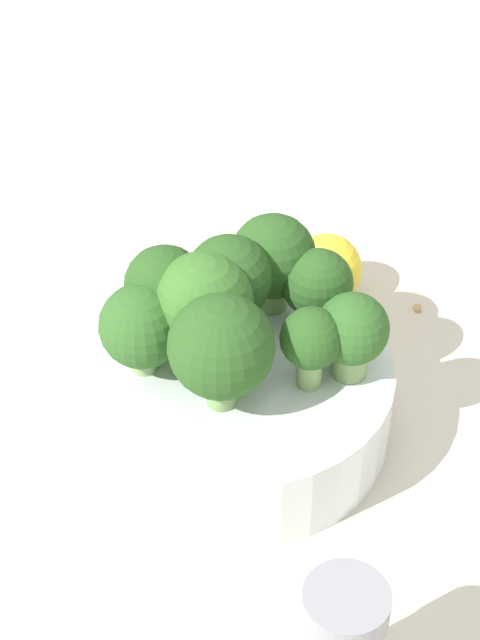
% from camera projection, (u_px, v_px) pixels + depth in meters
% --- Properties ---
extents(ground_plane, '(3.00, 3.00, 0.00)m').
position_uv_depth(ground_plane, '(240.00, 429.00, 0.60)').
color(ground_plane, beige).
extents(bowl, '(0.17, 0.17, 0.05)m').
position_uv_depth(bowl, '(240.00, 399.00, 0.58)').
color(bowl, silver).
rests_on(bowl, ground_plane).
extents(broccoli_floret_0, '(0.05, 0.05, 0.07)m').
position_uv_depth(broccoli_floret_0, '(201.00, 307.00, 0.54)').
color(broccoli_floret_0, '#8EB770').
rests_on(broccoli_floret_0, bowl).
extents(broccoli_floret_1, '(0.03, 0.03, 0.05)m').
position_uv_depth(broccoli_floret_1, '(312.00, 340.00, 0.54)').
color(broccoli_floret_1, '#84AD66').
rests_on(broccoli_floret_1, bowl).
extents(broccoli_floret_2, '(0.05, 0.05, 0.06)m').
position_uv_depth(broccoli_floret_2, '(229.00, 280.00, 0.56)').
color(broccoli_floret_2, '#8EB770').
rests_on(broccoli_floret_2, bowl).
extents(broccoli_floret_3, '(0.04, 0.04, 0.05)m').
position_uv_depth(broccoli_floret_3, '(142.00, 327.00, 0.55)').
color(broccoli_floret_3, '#84AD66').
rests_on(broccoli_floret_3, bowl).
extents(broccoli_floret_4, '(0.05, 0.05, 0.07)m').
position_uv_depth(broccoli_floret_4, '(223.00, 348.00, 0.52)').
color(broccoli_floret_4, '#7A9E5B').
rests_on(broccoli_floret_4, bowl).
extents(broccoli_floret_5, '(0.04, 0.04, 0.05)m').
position_uv_depth(broccoli_floret_5, '(317.00, 286.00, 0.57)').
color(broccoli_floret_5, '#7A9E5B').
rests_on(broccoli_floret_5, bowl).
extents(broccoli_floret_6, '(0.04, 0.04, 0.05)m').
position_uv_depth(broccoli_floret_6, '(352.00, 333.00, 0.55)').
color(broccoli_floret_6, '#7A9E5B').
rests_on(broccoli_floret_6, bowl).
extents(broccoli_floret_7, '(0.04, 0.04, 0.06)m').
position_uv_depth(broccoli_floret_7, '(165.00, 288.00, 0.56)').
color(broccoli_floret_7, '#8EB770').
rests_on(broccoli_floret_7, bowl).
extents(broccoli_floret_8, '(0.05, 0.05, 0.06)m').
position_uv_depth(broccoli_floret_8, '(272.00, 258.00, 0.58)').
color(broccoli_floret_8, '#84AD66').
rests_on(broccoli_floret_8, bowl).
extents(lemon_wedge, '(0.04, 0.04, 0.04)m').
position_uv_depth(lemon_wedge, '(326.00, 269.00, 0.67)').
color(lemon_wedge, yellow).
rests_on(lemon_wedge, ground_plane).
extents(almond_crumb_0, '(0.01, 0.01, 0.01)m').
position_uv_depth(almond_crumb_0, '(381.00, 358.00, 0.64)').
color(almond_crumb_0, '#AD7F4C').
rests_on(almond_crumb_0, ground_plane).
extents(almond_crumb_1, '(0.01, 0.01, 0.01)m').
position_uv_depth(almond_crumb_1, '(316.00, 306.00, 0.67)').
color(almond_crumb_1, olive).
rests_on(almond_crumb_1, ground_plane).
extents(almond_crumb_2, '(0.01, 0.01, 0.01)m').
position_uv_depth(almond_crumb_2, '(418.00, 307.00, 0.67)').
color(almond_crumb_2, tan).
rests_on(almond_crumb_2, ground_plane).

